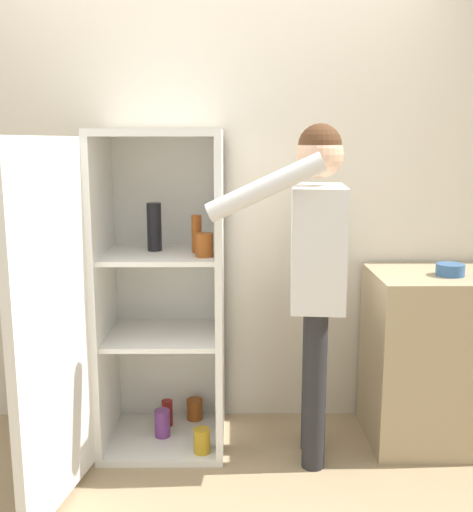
% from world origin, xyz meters
% --- Properties ---
extents(ground_plane, '(12.00, 12.00, 0.00)m').
position_xyz_m(ground_plane, '(0.00, 0.00, 0.00)').
color(ground_plane, tan).
extents(wall_back, '(7.00, 0.06, 2.55)m').
position_xyz_m(wall_back, '(0.00, 0.98, 1.27)').
color(wall_back, beige).
rests_on(wall_back, ground_plane).
extents(refrigerator, '(0.80, 1.20, 1.64)m').
position_xyz_m(refrigerator, '(-0.34, 0.55, 0.81)').
color(refrigerator, white).
rests_on(refrigerator, ground_plane).
extents(person, '(0.67, 0.58, 1.67)m').
position_xyz_m(person, '(0.51, 0.46, 1.06)').
color(person, '#262628').
rests_on(person, ground_plane).
extents(counter, '(0.77, 0.56, 0.92)m').
position_xyz_m(counter, '(1.23, 0.65, 0.46)').
color(counter, tan).
rests_on(counter, ground_plane).
extents(bowl, '(0.14, 0.14, 0.06)m').
position_xyz_m(bowl, '(1.22, 0.59, 0.95)').
color(bowl, '#335B8E').
rests_on(bowl, counter).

